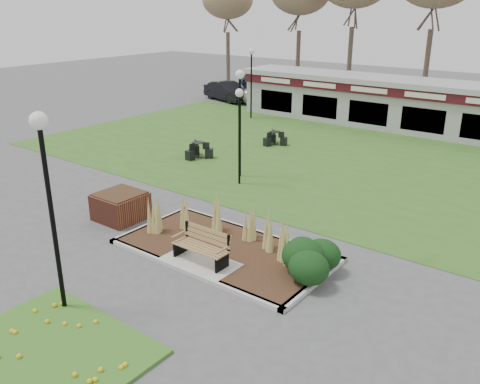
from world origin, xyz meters
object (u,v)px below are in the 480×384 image
Objects in this scene: brick_planter at (121,206)px; car_blue at (263,81)px; lamp_post_mid_right at (239,116)px; lamp_post_near_right at (46,171)px; bistro_set_b at (198,152)px; car_black at (227,91)px; lamp_post_far_left at (251,68)px; bistro_set_a at (274,140)px; car_silver at (275,96)px; park_bench at (203,245)px; lamp_post_mid_left at (240,100)px; food_pavilion at (432,107)px.

brick_planter is 28.71m from car_blue.
lamp_post_near_right is at bearing -77.68° from lamp_post_mid_right.
bistro_set_b is at bearing 111.59° from brick_planter.
lamp_post_far_left is at bearing -112.09° from car_black.
car_silver is (-5.66, 8.60, 0.55)m from bistro_set_a.
lamp_post_near_right is 1.10× the size of car_black.
lamp_post_mid_right reaches higher than park_bench.
car_silver is at bearing 118.59° from park_bench.
lamp_post_mid_right is 12.87m from lamp_post_far_left.
park_bench is 13.40m from bistro_set_a.
park_bench is 4.92m from lamp_post_near_right.
car_black is (-11.76, 13.86, -2.56)m from lamp_post_mid_left.
lamp_post_near_right is at bearing -54.54° from brick_planter.
lamp_post_mid_right reaches higher than car_black.
food_pavilion is 11.08m from lamp_post_far_left.
bistro_set_a is (-1.72, 5.26, -3.03)m from lamp_post_mid_left.
car_black is at bearing 130.10° from lamp_post_mid_right.
car_silver is (-4.08, 12.85, 0.53)m from bistro_set_b.
brick_planter is 17.35m from lamp_post_far_left.
car_black is (-15.69, 1.04, -0.75)m from food_pavilion.
brick_planter is 19.49m from food_pavilion.
lamp_post_mid_left is at bearing -128.76° from car_blue.
lamp_post_far_left reaches higher than brick_planter.
lamp_post_far_left is 3.48× the size of bistro_set_a.
food_pavilion is 18.02m from car_blue.
park_bench is at bearing -47.55° from bistro_set_b.
bistro_set_a is 10.31m from car_silver.
lamp_post_near_right reaches higher than car_black.
lamp_post_mid_left is 18.36m from car_black.
bistro_set_a is at bearing 69.58° from bistro_set_b.
food_pavilion reaches higher than bistro_set_a.
lamp_post_mid_left reaches higher than bistro_set_a.
lamp_post_near_right reaches higher than bistro_set_a.
lamp_post_mid_right is at bearing -69.19° from bistro_set_a.
lamp_post_mid_right is at bearing -25.07° from bistro_set_b.
bistro_set_b is 13.49m from car_silver.
food_pavilion is at bearing 15.70° from lamp_post_far_left.
brick_planter is 6.77m from lamp_post_mid_left.
car_black is (-8.46, 12.85, 0.46)m from bistro_set_b.
brick_planter is at bearing -69.00° from lamp_post_far_left.
park_bench is at bearing -61.22° from lamp_post_mid_right.
lamp_post_near_right is at bearing -134.48° from car_blue.
lamp_post_mid_right reaches higher than bistro_set_a.
lamp_post_mid_left is 15.90m from car_silver.
park_bench is at bearing -65.07° from bistro_set_a.
car_black is at bearing 123.38° from bistro_set_b.
lamp_post_mid_left is 0.96× the size of car_silver.
food_pavilion is 13.54m from lamp_post_mid_left.
bistro_set_a is at bearing 96.25° from brick_planter.
brick_planter is 0.06× the size of food_pavilion.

